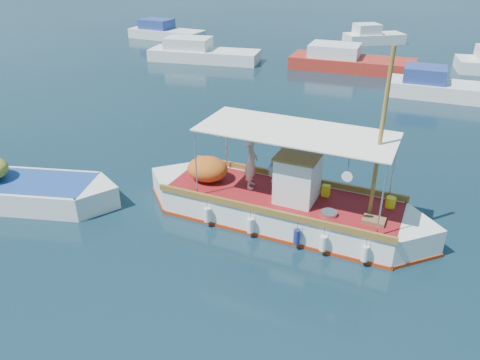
# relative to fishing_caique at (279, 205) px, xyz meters

# --- Properties ---
(ground) EXTENTS (160.00, 160.00, 0.00)m
(ground) POSITION_rel_fishing_caique_xyz_m (-0.61, -0.30, -0.50)
(ground) COLOR black
(ground) RESTS_ON ground
(fishing_caique) EXTENTS (9.28, 3.52, 5.72)m
(fishing_caique) POSITION_rel_fishing_caique_xyz_m (0.00, 0.00, 0.00)
(fishing_caique) COLOR white
(fishing_caique) RESTS_ON ground
(dinghy) EXTENTS (7.01, 2.74, 1.73)m
(dinghy) POSITION_rel_fishing_caique_xyz_m (-8.62, -1.34, -0.14)
(dinghy) COLOR white
(dinghy) RESTS_ON ground
(bg_boat_nw) EXTENTS (7.92, 2.69, 1.80)m
(bg_boat_nw) POSITION_rel_fishing_caique_xyz_m (-9.89, 19.55, -0.01)
(bg_boat_nw) COLOR silver
(bg_boat_nw) RESTS_ON ground
(bg_boat_n) EXTENTS (8.29, 3.40, 1.80)m
(bg_boat_n) POSITION_rel_fishing_caique_xyz_m (0.45, 19.96, -0.01)
(bg_boat_n) COLOR #A4261B
(bg_boat_n) RESTS_ON ground
(bg_boat_ne) EXTENTS (5.62, 2.71, 1.80)m
(bg_boat_ne) POSITION_rel_fishing_caique_xyz_m (5.58, 15.05, -0.01)
(bg_boat_ne) COLOR silver
(bg_boat_ne) RESTS_ON ground
(bg_boat_far_w) EXTENTS (6.96, 3.38, 1.80)m
(bg_boat_far_w) POSITION_rel_fishing_caique_xyz_m (-15.98, 26.72, -0.01)
(bg_boat_far_w) COLOR silver
(bg_boat_far_w) RESTS_ON ground
(bg_boat_far_n) EXTENTS (5.23, 4.00, 1.80)m
(bg_boat_far_n) POSITION_rel_fishing_caique_xyz_m (1.68, 29.62, -0.01)
(bg_boat_far_n) COLOR silver
(bg_boat_far_n) RESTS_ON ground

